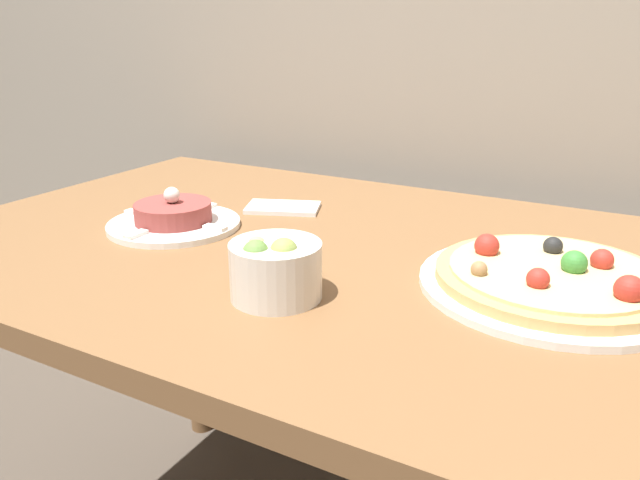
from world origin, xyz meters
The scene contains 5 objects.
dining_table centered at (0.00, 0.41, 0.66)m, with size 1.40×0.82×0.76m.
pizza_plate centered at (0.28, 0.41, 0.78)m, with size 0.34×0.34×0.06m.
tartare_plate centered at (-0.32, 0.37, 0.78)m, with size 0.22×0.22×0.07m.
small_bowl centered at (-0.02, 0.21, 0.80)m, with size 0.12×0.12×0.08m.
napkin centered at (-0.22, 0.54, 0.77)m, with size 0.15×0.12×0.01m.
Camera 1 is at (0.38, -0.38, 1.09)m, focal length 35.00 mm.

